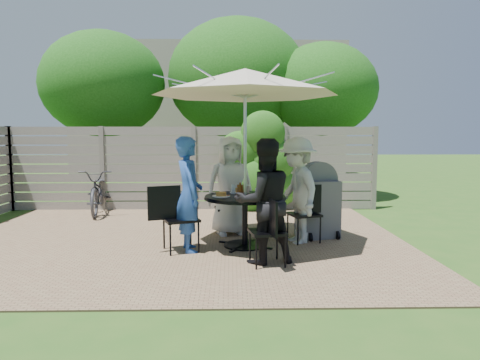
{
  "coord_description": "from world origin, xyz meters",
  "views": [
    {
      "loc": [
        0.8,
        -6.39,
        1.66
      ],
      "look_at": [
        0.95,
        0.01,
        0.98
      ],
      "focal_mm": 32.0,
      "sensor_mm": 36.0,
      "label": 1
    }
  ],
  "objects_px": {
    "plate_back": "(238,191)",
    "plate_right": "(268,193)",
    "person_left": "(189,195)",
    "person_right": "(297,191)",
    "coffee_cup": "(247,190)",
    "patio_table": "(245,211)",
    "syrup_jug": "(240,190)",
    "bicycle": "(99,191)",
    "chair_left": "(180,232)",
    "glass_right": "(259,189)",
    "glass_front": "(258,193)",
    "plate_left": "(221,195)",
    "person_front": "(264,202)",
    "glass_back": "(233,189)",
    "chair_front": "(267,246)",
    "plate_front": "(253,197)",
    "bbq_grill": "(318,203)",
    "chair_back": "(228,218)",
    "person_back": "(230,186)",
    "plate_extra": "(263,196)",
    "chair_right": "(305,225)",
    "umbrella": "(245,82)"
  },
  "relations": [
    {
      "from": "glass_front",
      "to": "coffee_cup",
      "type": "relative_size",
      "value": 1.17
    },
    {
      "from": "chair_front",
      "to": "person_right",
      "type": "xyz_separation_m",
      "value": [
        0.55,
        1.15,
        0.55
      ]
    },
    {
      "from": "plate_back",
      "to": "syrup_jug",
      "type": "height_order",
      "value": "syrup_jug"
    },
    {
      "from": "chair_left",
      "to": "bicycle",
      "type": "xyz_separation_m",
      "value": [
        -2.05,
        3.05,
        0.19
      ]
    },
    {
      "from": "chair_left",
      "to": "glass_right",
      "type": "height_order",
      "value": "chair_left"
    },
    {
      "from": "chair_left",
      "to": "plate_back",
      "type": "relative_size",
      "value": 3.69
    },
    {
      "from": "chair_back",
      "to": "plate_front",
      "type": "height_order",
      "value": "chair_back"
    },
    {
      "from": "person_left",
      "to": "plate_back",
      "type": "relative_size",
      "value": 6.31
    },
    {
      "from": "person_back",
      "to": "person_right",
      "type": "distance_m",
      "value": 1.17
    },
    {
      "from": "chair_back",
      "to": "person_right",
      "type": "height_order",
      "value": "person_right"
    },
    {
      "from": "glass_right",
      "to": "glass_front",
      "type": "bearing_deg",
      "value": -97.73
    },
    {
      "from": "person_left",
      "to": "person_back",
      "type": "bearing_deg",
      "value": -45.0
    },
    {
      "from": "chair_right",
      "to": "plate_left",
      "type": "distance_m",
      "value": 1.43
    },
    {
      "from": "patio_table",
      "to": "glass_front",
      "type": "xyz_separation_m",
      "value": [
        0.17,
        -0.22,
        0.3
      ]
    },
    {
      "from": "plate_right",
      "to": "glass_front",
      "type": "xyz_separation_m",
      "value": [
        -0.18,
        -0.32,
        0.05
      ]
    },
    {
      "from": "patio_table",
      "to": "bbq_grill",
      "type": "xyz_separation_m",
      "value": [
        1.19,
        0.56,
        0.03
      ]
    },
    {
      "from": "glass_back",
      "to": "chair_front",
      "type": "bearing_deg",
      "value": -69.9
    },
    {
      "from": "chair_right",
      "to": "person_right",
      "type": "distance_m",
      "value": 0.56
    },
    {
      "from": "chair_front",
      "to": "glass_right",
      "type": "height_order",
      "value": "glass_right"
    },
    {
      "from": "person_back",
      "to": "plate_extra",
      "type": "height_order",
      "value": "person_back"
    },
    {
      "from": "plate_front",
      "to": "glass_front",
      "type": "distance_m",
      "value": 0.15
    },
    {
      "from": "umbrella",
      "to": "chair_left",
      "type": "distance_m",
      "value": 2.33
    },
    {
      "from": "patio_table",
      "to": "chair_front",
      "type": "xyz_separation_m",
      "value": [
        0.25,
        -0.93,
        -0.27
      ]
    },
    {
      "from": "plate_front",
      "to": "plate_right",
      "type": "distance_m",
      "value": 0.51
    },
    {
      "from": "chair_left",
      "to": "person_front",
      "type": "distance_m",
      "value": 1.37
    },
    {
      "from": "chair_left",
      "to": "bbq_grill",
      "type": "height_order",
      "value": "bbq_grill"
    },
    {
      "from": "coffee_cup",
      "to": "glass_front",
      "type": "bearing_deg",
      "value": -74.15
    },
    {
      "from": "syrup_jug",
      "to": "chair_back",
      "type": "bearing_deg",
      "value": 101.44
    },
    {
      "from": "coffee_cup",
      "to": "bbq_grill",
      "type": "relative_size",
      "value": 0.1
    },
    {
      "from": "plate_left",
      "to": "glass_right",
      "type": "bearing_deg",
      "value": 24.87
    },
    {
      "from": "chair_left",
      "to": "bbq_grill",
      "type": "bearing_deg",
      "value": -0.18
    },
    {
      "from": "plate_back",
      "to": "plate_right",
      "type": "relative_size",
      "value": 1.0
    },
    {
      "from": "plate_left",
      "to": "coffee_cup",
      "type": "bearing_deg",
      "value": 40.83
    },
    {
      "from": "glass_back",
      "to": "coffee_cup",
      "type": "bearing_deg",
      "value": 4.32
    },
    {
      "from": "chair_left",
      "to": "glass_right",
      "type": "bearing_deg",
      "value": -0.88
    },
    {
      "from": "glass_back",
      "to": "bicycle",
      "type": "height_order",
      "value": "bicycle"
    },
    {
      "from": "chair_right",
      "to": "plate_left",
      "type": "xyz_separation_m",
      "value": [
        -1.28,
        -0.35,
        0.53
      ]
    },
    {
      "from": "plate_left",
      "to": "glass_right",
      "type": "relative_size",
      "value": 1.86
    },
    {
      "from": "plate_front",
      "to": "glass_back",
      "type": "relative_size",
      "value": 1.86
    },
    {
      "from": "coffee_cup",
      "to": "patio_table",
      "type": "bearing_deg",
      "value": -99.18
    },
    {
      "from": "glass_front",
      "to": "plate_extra",
      "type": "bearing_deg",
      "value": -13.0
    },
    {
      "from": "patio_table",
      "to": "glass_back",
      "type": "height_order",
      "value": "glass_back"
    },
    {
      "from": "umbrella",
      "to": "chair_back",
      "type": "xyz_separation_m",
      "value": [
        -0.25,
        0.93,
        -2.15
      ]
    },
    {
      "from": "chair_right",
      "to": "glass_right",
      "type": "distance_m",
      "value": 0.91
    },
    {
      "from": "person_left",
      "to": "person_right",
      "type": "distance_m",
      "value": 1.66
    },
    {
      "from": "person_front",
      "to": "glass_back",
      "type": "relative_size",
      "value": 11.53
    },
    {
      "from": "chair_front",
      "to": "glass_back",
      "type": "bearing_deg",
      "value": 10.22
    },
    {
      "from": "person_right",
      "to": "person_left",
      "type": "bearing_deg",
      "value": -90.0
    },
    {
      "from": "syrup_jug",
      "to": "bicycle",
      "type": "bearing_deg",
      "value": 136.55
    },
    {
      "from": "person_back",
      "to": "plate_back",
      "type": "relative_size",
      "value": 6.32
    }
  ]
}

